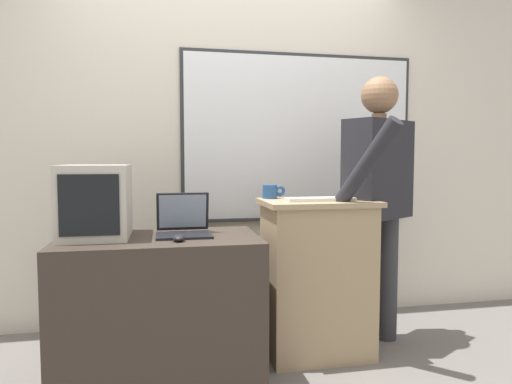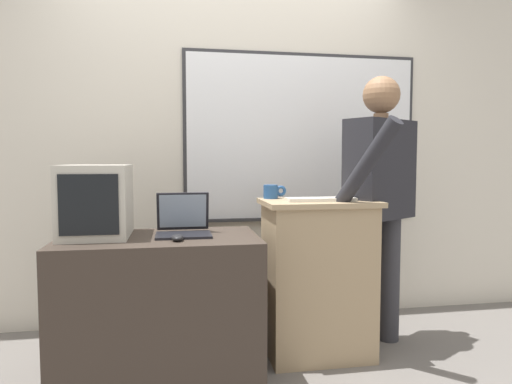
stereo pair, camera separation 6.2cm
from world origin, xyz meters
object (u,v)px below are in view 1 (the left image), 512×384
Objects in this scene: person_presenter at (378,190)px; computer_mouse_by_laptop at (179,238)px; computer_mouse_by_keyboard at (360,197)px; crt_monitor at (96,201)px; lectern_podium at (317,277)px; side_desk at (160,308)px; coffee_mug at (271,192)px; laptop at (183,223)px; wireless_keyboard at (320,199)px.

computer_mouse_by_laptop is (-1.24, -0.32, -0.21)m from person_presenter.
person_presenter is 16.82× the size of computer_mouse_by_laptop.
computer_mouse_by_laptop is 1.11m from computer_mouse_by_keyboard.
crt_monitor reaches higher than computer_mouse_by_laptop.
computer_mouse_by_keyboard is (0.25, -0.04, 0.48)m from lectern_podium.
side_desk is 10.53× the size of computer_mouse_by_keyboard.
computer_mouse_by_laptop is 0.50m from crt_monitor.
person_presenter is at bearing -9.04° from coffee_mug.
coffee_mug is (-0.66, 0.11, -0.01)m from person_presenter.
person_presenter is at bearing 14.61° from computer_mouse_by_laptop.
laptop reaches higher than computer_mouse_by_keyboard.
side_desk is 10.53× the size of computer_mouse_by_laptop.
coffee_mug reaches higher than side_desk.
wireless_keyboard reaches higher than computer_mouse_by_laptop.
coffee_mug reaches higher than laptop.
laptop is 2.94× the size of computer_mouse_by_laptop.
lectern_podium is 9.34× the size of computer_mouse_by_laptop.
laptop is at bearing -157.91° from coffee_mug.
side_desk is at bearing -172.38° from lectern_podium.
laptop is 2.94× the size of computer_mouse_by_keyboard.
lectern_podium is 1.34m from crt_monitor.
computer_mouse_by_laptop is at bearing -161.90° from lectern_podium.
wireless_keyboard is 4.01× the size of computer_mouse_by_laptop.
side_desk is 1.08m from wireless_keyboard.
laptop is 0.80m from wireless_keyboard.
laptop is at bearing -175.50° from lectern_podium.
lectern_podium is 0.59m from coffee_mug.
lectern_podium is 6.53× the size of coffee_mug.
coffee_mug is at bearing 157.91° from computer_mouse_by_keyboard.
computer_mouse_by_keyboard is (-0.16, -0.10, -0.04)m from person_presenter.
wireless_keyboard is at bearing -0.08° from crt_monitor.
wireless_keyboard is 4.01× the size of computer_mouse_by_keyboard.
computer_mouse_by_keyboard is at bearing 1.07° from laptop.
side_desk is 3.58× the size of laptop.
lectern_podium reaches higher than side_desk.
wireless_keyboard is at bearing -176.53° from computer_mouse_by_keyboard.
side_desk is 1.48m from person_presenter.
side_desk is at bearing -154.74° from laptop.
computer_mouse_by_keyboard is at bearing -9.73° from lectern_podium.
lectern_podium is at bearing 84.87° from wireless_keyboard.
side_desk is (-0.92, -0.12, -0.09)m from lectern_podium.
wireless_keyboard is 2.80× the size of coffee_mug.
coffee_mug is at bearing 22.09° from laptop.
wireless_keyboard is (-0.42, -0.11, -0.04)m from person_presenter.
laptop is (0.13, 0.06, 0.45)m from side_desk.
computer_mouse_by_keyboard is at bearing 11.91° from computer_mouse_by_laptop.
coffee_mug is at bearing 138.05° from wireless_keyboard.
side_desk is at bearing -175.95° from wireless_keyboard.
crt_monitor is (-0.42, 0.21, 0.17)m from computer_mouse_by_laptop.
laptop is 0.66× the size of crt_monitor.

